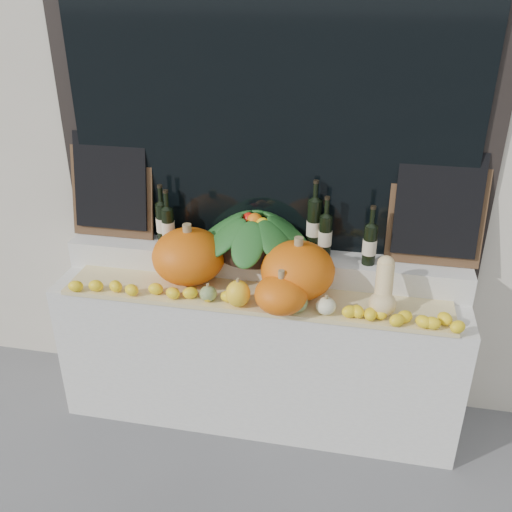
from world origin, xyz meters
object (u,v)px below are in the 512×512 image
pumpkin_left (189,256)px  butternut_squash (384,290)px  produce_bowl (255,233)px  pumpkin_right (298,270)px  wine_bottle_tall (314,225)px

pumpkin_left → butternut_squash: size_ratio=1.41×
produce_bowl → pumpkin_right: bearing=-37.6°
butternut_squash → pumpkin_right: bearing=170.7°
butternut_squash → produce_bowl: size_ratio=0.43×
butternut_squash → wine_bottle_tall: wine_bottle_tall is taller
pumpkin_left → produce_bowl: produce_bowl is taller
pumpkin_right → butternut_squash: (0.45, -0.07, -0.03)m
pumpkin_left → wine_bottle_tall: bearing=19.3°
pumpkin_right → produce_bowl: bearing=142.4°
pumpkin_left → pumpkin_right: 0.62m
pumpkin_left → produce_bowl: bearing=26.0°
pumpkin_right → butternut_squash: 0.46m
butternut_squash → produce_bowl: bearing=158.6°
pumpkin_right → pumpkin_left: bearing=175.9°
pumpkin_right → wine_bottle_tall: (0.05, 0.28, 0.14)m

